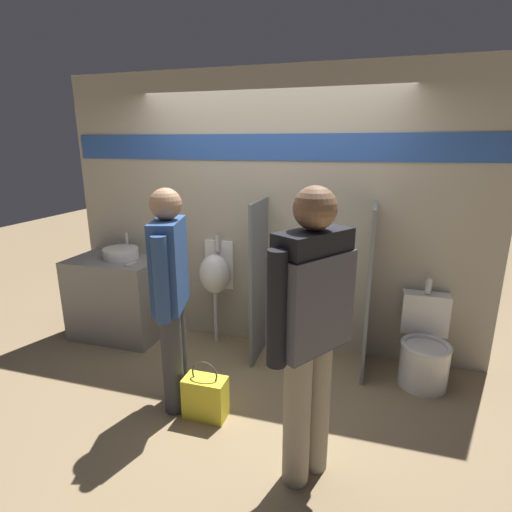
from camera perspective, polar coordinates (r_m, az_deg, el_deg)
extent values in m
plane|color=#997F5B|center=(3.86, -0.75, -15.88)|extent=(16.00, 16.00, 0.00)
cube|color=#B2A893|center=(3.92, 1.80, 5.86)|extent=(4.20, 0.06, 2.70)
cube|color=#2D56AD|center=(3.83, 1.74, 15.27)|extent=(4.11, 0.01, 0.24)
cube|color=gray|center=(4.55, -19.17, -5.64)|extent=(0.93, 0.60, 0.86)
cylinder|color=white|center=(4.42, -18.76, 0.40)|extent=(0.37, 0.37, 0.11)
cylinder|color=silver|center=(4.50, -17.97, 2.33)|extent=(0.03, 0.03, 0.14)
cube|color=#B7B7BC|center=(4.17, -17.51, -1.08)|extent=(0.07, 0.14, 0.01)
cube|color=slate|center=(3.79, 0.41, -3.61)|extent=(0.03, 0.54, 1.53)
cube|color=slate|center=(3.66, 15.77, -4.96)|extent=(0.03, 0.54, 1.53)
cylinder|color=silver|center=(4.23, -5.76, -8.61)|extent=(0.04, 0.04, 0.57)
ellipsoid|color=white|center=(4.06, -5.94, -2.58)|extent=(0.32, 0.28, 0.41)
cube|color=white|center=(4.16, -5.25, -1.22)|extent=(0.31, 0.02, 0.51)
cylinder|color=silver|center=(4.07, -5.53, 1.77)|extent=(0.06, 0.06, 0.16)
cylinder|color=silver|center=(3.99, 7.96, -10.27)|extent=(0.04, 0.04, 0.57)
ellipsoid|color=white|center=(3.81, 8.22, -3.92)|extent=(0.32, 0.28, 0.41)
cube|color=white|center=(3.92, 8.56, -2.43)|extent=(0.31, 0.02, 0.51)
cylinder|color=silver|center=(3.82, 8.61, 0.73)|extent=(0.06, 0.06, 0.16)
cylinder|color=white|center=(3.83, 22.81, -14.28)|extent=(0.40, 0.40, 0.37)
torus|color=white|center=(3.74, 23.13, -11.68)|extent=(0.41, 0.41, 0.04)
cube|color=white|center=(3.94, 22.98, -7.51)|extent=(0.40, 0.16, 0.37)
cylinder|color=silver|center=(3.83, 23.43, -3.94)|extent=(0.06, 0.06, 0.14)
cylinder|color=gray|center=(2.58, 5.86, -22.14)|extent=(0.16, 0.16, 0.88)
cylinder|color=gray|center=(2.68, 8.62, -20.54)|extent=(0.16, 0.16, 0.88)
cube|color=black|center=(2.25, 7.96, -5.06)|extent=(0.42, 0.49, 0.70)
cube|color=#4C4C56|center=(2.27, 7.91, -6.38)|extent=(0.46, 0.53, 0.56)
cylinder|color=black|center=(2.09, 3.05, -7.64)|extent=(0.11, 0.11, 0.64)
cylinder|color=black|center=(2.45, 12.06, -4.36)|extent=(0.11, 0.11, 0.64)
sphere|color=brown|center=(2.13, 8.44, 6.78)|extent=(0.24, 0.24, 0.24)
cylinder|color=#3D3D42|center=(3.21, -11.82, -14.60)|extent=(0.16, 0.16, 0.84)
cylinder|color=#3D3D42|center=(3.35, -11.20, -13.19)|extent=(0.16, 0.16, 0.84)
cube|color=#2D4C84|center=(2.98, -12.28, -1.22)|extent=(0.30, 0.47, 0.66)
cylinder|color=#2D4C84|center=(2.76, -13.39, -3.38)|extent=(0.10, 0.10, 0.61)
cylinder|color=#2D4C84|center=(3.23, -11.26, -0.50)|extent=(0.10, 0.10, 0.61)
sphere|color=#A87A5B|center=(2.89, -12.79, 7.26)|extent=(0.23, 0.23, 0.23)
cube|color=yellow|center=(3.24, -7.23, -19.42)|extent=(0.32, 0.18, 0.32)
torus|color=#4C4742|center=(3.13, -7.36, -16.39)|extent=(0.21, 0.01, 0.21)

